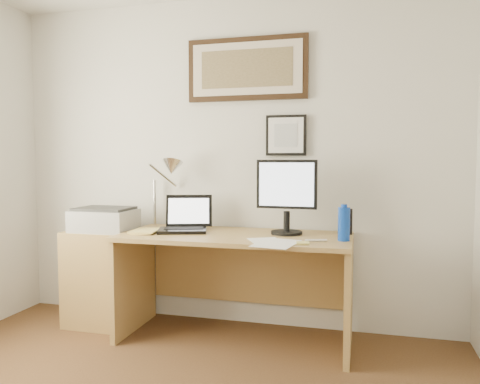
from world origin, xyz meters
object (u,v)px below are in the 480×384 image
(water_bottle, at_px, (344,224))
(laptop, at_px, (185,223))
(lcd_monitor, at_px, (287,193))
(printer, at_px, (105,219))
(side_cabinet, at_px, (103,277))
(desk, at_px, (238,265))
(book, at_px, (133,231))

(water_bottle, height_order, laptop, laptop)
(lcd_monitor, xyz_separation_m, printer, (-1.38, -0.07, -0.22))
(laptop, bearing_deg, printer, -177.59)
(side_cabinet, distance_m, water_bottle, 1.88)
(laptop, bearing_deg, side_cabinet, -179.40)
(desk, relative_size, printer, 3.64)
(water_bottle, distance_m, desk, 0.83)
(desk, bearing_deg, lcd_monitor, 2.85)
(desk, height_order, printer, printer)
(water_bottle, relative_size, lcd_monitor, 0.42)
(printer, bearing_deg, laptop, 2.41)
(water_bottle, relative_size, printer, 0.49)
(water_bottle, relative_size, desk, 0.14)
(lcd_monitor, bearing_deg, printer, -177.00)
(water_bottle, bearing_deg, side_cabinet, 176.36)
(side_cabinet, xyz_separation_m, printer, (0.04, -0.02, 0.45))
(water_bottle, height_order, lcd_monitor, lcd_monitor)
(printer, bearing_deg, book, -21.64)
(book, xyz_separation_m, lcd_monitor, (1.08, 0.19, 0.28))
(side_cabinet, distance_m, book, 0.54)
(water_bottle, height_order, desk, water_bottle)
(book, height_order, laptop, laptop)
(laptop, bearing_deg, water_bottle, -6.14)
(desk, relative_size, lcd_monitor, 3.08)
(book, relative_size, laptop, 0.62)
(side_cabinet, xyz_separation_m, book, (0.34, -0.14, 0.39))
(water_bottle, relative_size, laptop, 0.55)
(side_cabinet, distance_m, laptop, 0.81)
(printer, bearing_deg, side_cabinet, 151.00)
(lcd_monitor, bearing_deg, desk, -177.15)
(water_bottle, xyz_separation_m, laptop, (-1.14, 0.12, -0.05))
(book, distance_m, printer, 0.33)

